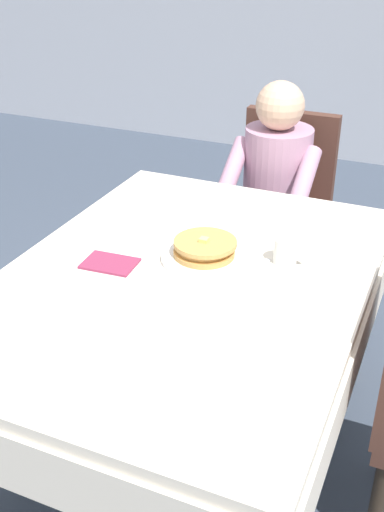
% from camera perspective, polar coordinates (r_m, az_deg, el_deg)
% --- Properties ---
extents(ground_plane, '(14.00, 14.00, 0.00)m').
position_cam_1_polar(ground_plane, '(2.42, -0.51, -16.95)').
color(ground_plane, '#3D4756').
extents(dining_table_main, '(1.12, 1.52, 0.74)m').
position_cam_1_polar(dining_table_main, '(2.01, -0.59, -3.87)').
color(dining_table_main, silver).
rests_on(dining_table_main, ground).
extents(chair_diner, '(0.44, 0.45, 0.93)m').
position_cam_1_polar(chair_diner, '(3.05, 8.15, 5.18)').
color(chair_diner, '#4C2D23').
rests_on(chair_diner, ground).
extents(diner_person, '(0.40, 0.43, 1.12)m').
position_cam_1_polar(diner_person, '(2.86, 7.46, 6.60)').
color(diner_person, '#B2849E').
rests_on(diner_person, ground).
extents(plate_breakfast, '(0.28, 0.28, 0.02)m').
position_cam_1_polar(plate_breakfast, '(2.04, 1.08, -0.11)').
color(plate_breakfast, white).
rests_on(plate_breakfast, dining_table_main).
extents(breakfast_stack, '(0.21, 0.21, 0.06)m').
position_cam_1_polar(breakfast_stack, '(2.03, 1.13, 0.77)').
color(breakfast_stack, tan).
rests_on(breakfast_stack, plate_breakfast).
extents(cup_coffee, '(0.11, 0.08, 0.08)m').
position_cam_1_polar(cup_coffee, '(2.03, 8.56, 0.46)').
color(cup_coffee, white).
rests_on(cup_coffee, dining_table_main).
extents(fork_left_of_plate, '(0.03, 0.18, 0.00)m').
position_cam_1_polar(fork_left_of_plate, '(2.10, -3.92, 0.51)').
color(fork_left_of_plate, silver).
rests_on(fork_left_of_plate, dining_table_main).
extents(knife_right_of_plate, '(0.03, 0.20, 0.00)m').
position_cam_1_polar(knife_right_of_plate, '(1.97, 5.96, -1.56)').
color(knife_right_of_plate, silver).
rests_on(knife_right_of_plate, dining_table_main).
extents(spoon_near_edge, '(0.15, 0.02, 0.00)m').
position_cam_1_polar(spoon_near_edge, '(1.77, -2.09, -5.36)').
color(spoon_near_edge, silver).
rests_on(spoon_near_edge, dining_table_main).
extents(napkin_folded, '(0.18, 0.13, 0.01)m').
position_cam_1_polar(napkin_folded, '(2.03, -7.48, -0.67)').
color(napkin_folded, '#8C2D4C').
rests_on(napkin_folded, dining_table_main).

